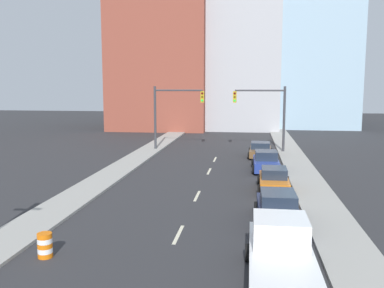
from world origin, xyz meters
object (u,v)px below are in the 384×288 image
Objects in this scene: pickup_truck_white at (281,261)px; sedan_navy at (278,210)px; traffic_barrel at (45,245)px; sedan_orange at (274,180)px; sedan_blue at (266,162)px; traffic_signal_left at (169,109)px; traffic_signal_right at (269,109)px; sedan_brown at (260,150)px.

sedan_navy is (0.28, 6.29, -0.14)m from pickup_truck_white.
sedan_orange is (9.15, 11.83, 0.17)m from traffic_barrel.
traffic_barrel is 10.39m from sedan_navy.
pickup_truck_white is 1.46× the size of sedan_blue.
traffic_signal_left is at bearing 122.28° from sedan_orange.
traffic_signal_left reaches higher than traffic_barrel.
traffic_signal_right is 1.47× the size of sedan_blue.
traffic_signal_left is at bearing 180.00° from traffic_signal_right.
pickup_truck_white is 25.42m from sedan_brown.
pickup_truck_white is 19.00m from sedan_blue.
sedan_blue is (-0.53, -9.29, -3.48)m from traffic_signal_right.
traffic_signal_left is 6.72× the size of traffic_barrel.
sedan_navy is at bearing -90.94° from sedan_orange.
traffic_barrel is 8.79m from pickup_truck_white.
traffic_barrel is 19.98m from sedan_blue.
sedan_brown reaches higher than traffic_barrel.
sedan_navy is (8.99, 5.19, 0.23)m from traffic_barrel.
pickup_truck_white is 1.48× the size of sedan_orange.
sedan_orange is 12.51m from sedan_brown.
traffic_signal_left reaches higher than sedan_blue.
traffic_signal_left is at bearing 134.02° from sedan_blue.
traffic_signal_left is at bearing 107.71° from pickup_truck_white.
traffic_barrel is (0.38, -27.19, -3.71)m from traffic_signal_left.
traffic_signal_left reaches higher than sedan_navy.
sedan_navy is 19.14m from sedan_brown.
traffic_signal_right is at bearing 75.81° from sedan_brown.
sedan_navy is 1.09× the size of sedan_blue.
sedan_blue is (-0.28, 6.08, 0.05)m from sedan_orange.
traffic_signal_left is 9.78m from traffic_signal_right.
sedan_orange reaches higher than traffic_barrel.
sedan_brown is at bearing 90.07° from sedan_navy.
sedan_blue is 6.43m from sedan_brown.
sedan_navy reaches higher than sedan_blue.
sedan_orange is at bearing 87.95° from pickup_truck_white.
sedan_brown is at bearing 91.65° from sedan_blue.
pickup_truck_white is at bearing -88.00° from sedan_brown.
sedan_navy is at bearing -90.32° from sedan_blue.
sedan_orange is (9.53, -15.36, -3.54)m from traffic_signal_left.
pickup_truck_white is (-0.69, -28.28, -3.35)m from traffic_signal_right.
traffic_barrel is 0.20× the size of sedan_navy.
sedan_navy is at bearing 30.00° from traffic_barrel.
traffic_barrel is 0.22× the size of sedan_orange.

